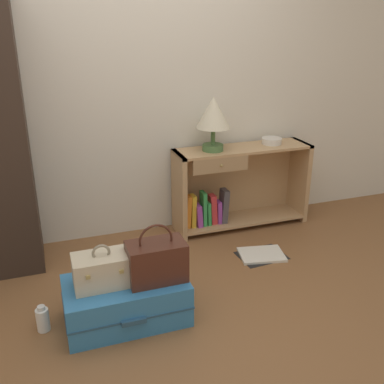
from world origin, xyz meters
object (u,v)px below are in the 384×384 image
table_lamp (213,115)px  bottle (43,319)px  handbag (156,261)px  suitcase_large (126,300)px  open_book_on_floor (262,255)px  train_case (103,270)px  bowl (272,141)px  bookshelf (235,187)px

table_lamp → bottle: 1.93m
handbag → suitcase_large: bearing=168.1°
suitcase_large → open_book_on_floor: size_ratio=1.92×
handbag → table_lamp: bearing=53.7°
train_case → handbag: handbag is taller
bowl → open_book_on_floor: (-0.36, -0.59, -0.72)m
bowl → handbag: bowl is taller
suitcase_large → train_case: bearing=174.5°
bookshelf → open_book_on_floor: (-0.03, -0.59, -0.34)m
train_case → handbag: (0.31, -0.05, 0.03)m
bookshelf → bottle: (-1.64, -0.95, -0.28)m
train_case → open_book_on_floor: (1.26, 0.41, -0.35)m
bookshelf → train_case: size_ratio=3.50×
train_case → bottle: size_ratio=2.03×
bookshelf → open_book_on_floor: 0.68m
bottle → open_book_on_floor: bottle is taller
bookshelf → bottle: size_ratio=7.12×
bowl → train_case: bearing=-148.1°
bowl → suitcase_large: bearing=-145.8°
open_book_on_floor → handbag: bearing=-154.1°
bookshelf → handbag: 1.43m
bowl → bottle: bearing=-154.2°
suitcase_large → train_case: 0.26m
train_case → bowl: bearing=31.9°
suitcase_large → handbag: 0.32m
bookshelf → bowl: bearing=0.5°
bowl → handbag: size_ratio=0.47×
handbag → open_book_on_floor: handbag is taller
bowl → bottle: 2.29m
train_case → open_book_on_floor: size_ratio=0.88×
train_case → suitcase_large: bearing=-5.5°
table_lamp → bottle: bearing=-146.9°
bowl → train_case: 1.94m
suitcase_large → handbag: handbag is taller
open_book_on_floor → table_lamp: bearing=108.7°
suitcase_large → open_book_on_floor: bearing=20.5°
suitcase_large → bottle: size_ratio=4.43×
train_case → handbag: 0.31m
suitcase_large → bottle: bearing=172.9°
table_lamp → bowl: size_ratio=2.55×
bookshelf → suitcase_large: 1.55m
table_lamp → suitcase_large: size_ratio=0.60×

